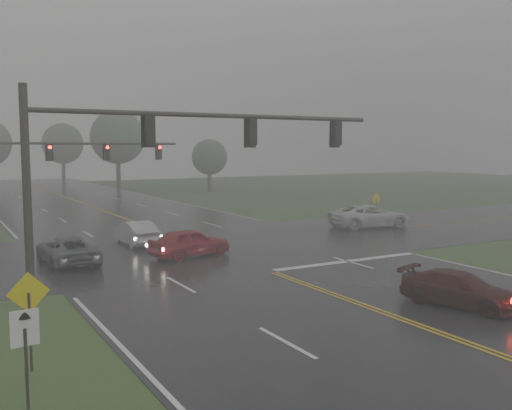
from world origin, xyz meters
TOP-DOWN VIEW (x-y plane):
  - main_road at (0.00, 20.00)m, footprint 18.00×160.00m
  - cross_street at (0.00, 22.00)m, footprint 120.00×14.00m
  - stop_bar at (4.50, 14.40)m, footprint 8.50×0.50m
  - sedan_maroon at (2.89, 6.14)m, footprint 2.94×4.54m
  - sedan_red at (-1.78, 19.42)m, footprint 4.58×2.51m
  - sedan_silver at (-3.07, 24.35)m, footprint 1.66×4.29m
  - car_grey at (-7.63, 20.71)m, footprint 2.44×4.91m
  - pickup_white at (13.57, 23.22)m, footprint 6.06×3.46m
  - signal_gantry_near at (-5.28, 14.48)m, footprint 15.70×0.35m
  - signal_gantry_far at (-6.34, 30.90)m, footprint 12.41×0.34m
  - sign_diamond_west at (-11.21, 7.47)m, footprint 1.05×0.18m
  - sign_arrow_white at (-11.73, 4.24)m, footprint 0.55×0.10m
  - sign_diamond_east at (15.34, 24.57)m, footprint 0.96×0.20m
  - tree_ne_a at (8.87, 68.83)m, footprint 7.26×7.26m
  - tree_e_near at (17.87, 59.03)m, footprint 4.58×4.58m
  - tree_n_far at (5.32, 87.39)m, footprint 6.48×6.48m

SIDE VIEW (x-z plane):
  - main_road at x=0.00m, z-range -0.01..0.01m
  - cross_street at x=0.00m, z-range -0.01..0.01m
  - stop_bar at x=4.50m, z-range 0.00..0.00m
  - sedan_maroon at x=2.89m, z-range -0.61..0.61m
  - sedan_red at x=-1.78m, z-range -0.74..0.74m
  - sedan_silver at x=-3.07m, z-range -0.70..0.70m
  - car_grey at x=-7.63m, z-range -0.67..0.67m
  - pickup_white at x=13.57m, z-range -0.80..0.80m
  - sign_diamond_east at x=15.34m, z-range 0.41..2.74m
  - sign_diamond_west at x=-11.21m, z-range 0.44..2.99m
  - sign_arrow_white at x=-11.73m, z-range 0.49..2.95m
  - tree_e_near at x=17.87m, z-range 1.05..7.77m
  - signal_gantry_far at x=-6.34m, z-range 1.37..8.05m
  - signal_gantry_near at x=-5.28m, z-range 1.64..9.55m
  - tree_n_far at x=5.32m, z-range 1.50..11.01m
  - tree_ne_a at x=8.87m, z-range 1.68..12.35m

